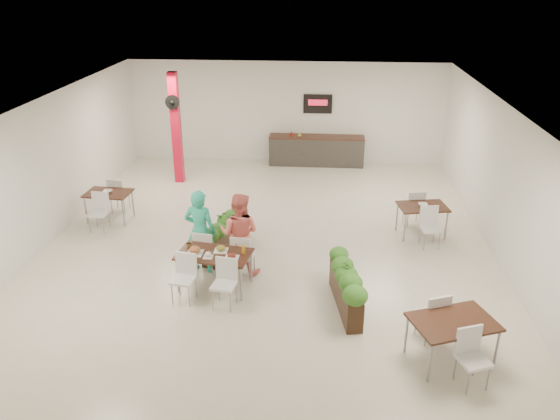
% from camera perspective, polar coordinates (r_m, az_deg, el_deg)
% --- Properties ---
extents(ground, '(12.00, 12.00, 0.00)m').
position_cam_1_polar(ground, '(12.56, -1.29, -3.43)').
color(ground, beige).
rests_on(ground, ground).
extents(room_shell, '(10.10, 12.10, 3.22)m').
position_cam_1_polar(room_shell, '(11.78, -1.38, 5.29)').
color(room_shell, white).
rests_on(room_shell, ground).
extents(red_column, '(0.40, 0.41, 3.20)m').
position_cam_1_polar(red_column, '(16.01, -10.81, 8.49)').
color(red_column, red).
rests_on(red_column, ground).
extents(service_counter, '(3.00, 0.64, 2.20)m').
position_cam_1_polar(service_counter, '(17.57, 3.82, 6.30)').
color(service_counter, '#302D2B').
rests_on(service_counter, ground).
extents(main_table, '(1.51, 1.80, 0.92)m').
position_cam_1_polar(main_table, '(10.64, -6.95, -5.06)').
color(main_table, black).
rests_on(main_table, ground).
extents(diner_man, '(0.71, 0.53, 1.78)m').
position_cam_1_polar(diner_man, '(11.17, -8.33, -2.21)').
color(diner_man, '#29B596').
rests_on(diner_man, ground).
extents(diner_woman, '(0.94, 0.79, 1.74)m').
position_cam_1_polar(diner_woman, '(11.04, -4.27, -2.48)').
color(diner_woman, '#FC7970').
rests_on(diner_woman, ground).
extents(planter_left, '(0.80, 1.81, 0.97)m').
position_cam_1_polar(planter_left, '(12.07, -5.71, -2.08)').
color(planter_left, black).
rests_on(planter_left, ground).
extents(planter_right, '(0.65, 1.81, 0.95)m').
position_cam_1_polar(planter_right, '(10.12, 6.90, -7.66)').
color(planter_right, black).
rests_on(planter_right, ground).
extents(side_table_a, '(1.13, 1.65, 0.92)m').
position_cam_1_polar(side_table_a, '(14.08, -17.48, 1.28)').
color(side_table_a, black).
rests_on(side_table_a, ground).
extents(side_table_b, '(1.21, 1.67, 0.92)m').
position_cam_1_polar(side_table_b, '(13.08, 14.64, -0.09)').
color(side_table_b, black).
rests_on(side_table_b, ground).
extents(side_table_c, '(1.50, 1.66, 0.92)m').
position_cam_1_polar(side_table_c, '(9.10, 17.60, -11.59)').
color(side_table_c, black).
rests_on(side_table_c, ground).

